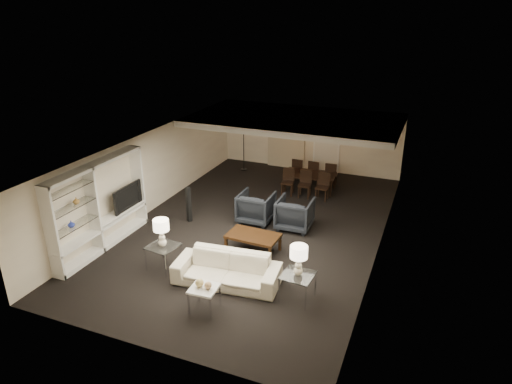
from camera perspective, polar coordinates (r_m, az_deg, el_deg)
The scene contains 35 objects.
floor at distance 13.36m, azimuth -0.00°, elevation -4.37°, with size 11.00×11.00×0.00m, color black.
ceiling at distance 12.44m, azimuth -0.00°, elevation 5.98°, with size 7.00×11.00×0.02m, color silver.
wall_back at distance 17.80m, azimuth 6.68°, elevation 6.69°, with size 7.00×0.02×2.50m, color beige.
wall_front at distance 8.57m, azimuth -14.21°, elevation -12.09°, with size 7.00×0.02×2.50m, color beige.
wall_left at distance 14.44m, azimuth -13.01°, elevation 2.52°, with size 0.02×11.00×2.50m, color beige.
wall_right at distance 12.08m, azimuth 15.59°, elevation -1.69°, with size 0.02×11.00×2.50m, color beige.
ceiling_soffit at distance 15.66m, azimuth 4.85°, elevation 8.94°, with size 7.00×4.00×0.20m, color silver.
curtains at distance 17.99m, azimuth 3.82°, elevation 6.79°, with size 1.50×0.12×2.40m, color beige.
door at distance 17.67m, azimuth 8.82°, elevation 5.78°, with size 0.90×0.05×2.10m, color silver.
painting at distance 17.28m, azimuth 13.44°, elevation 6.78°, with size 0.95×0.04×0.65m, color #142D38.
media_unit at distance 12.46m, azimuth -18.93°, elevation -1.73°, with size 0.38×3.40×2.35m, color white, non-canonical shape.
pendant_light at distance 15.69m, azimuth 5.85°, elevation 7.13°, with size 0.52×0.52×0.24m, color #D8591E.
sofa at distance 10.67m, azimuth -3.67°, elevation -9.65°, with size 2.44×0.96×0.71m, color beige.
coffee_table at distance 11.99m, azimuth -0.36°, elevation -6.38°, with size 1.34×0.78×0.48m, color black, non-canonical shape.
armchair_left at distance 13.51m, azimuth 0.02°, elevation -1.92°, with size 0.97×1.00×0.91m, color black.
armchair_right at distance 13.15m, azimuth 4.88°, elevation -2.71°, with size 0.97×1.00×0.91m, color black.
side_table_left at distance 11.44m, azimuth -11.45°, elevation -7.98°, with size 0.67×0.67×0.63m, color silver, non-canonical shape.
side_table_right at distance 10.18m, azimuth 5.21°, elevation -11.73°, with size 0.67×0.67×0.63m, color silver, non-canonical shape.
table_lamp_left at distance 11.12m, azimuth -11.71°, elevation -5.04°, with size 0.38×0.38×0.69m, color white, non-canonical shape.
table_lamp_right at distance 9.83m, azimuth 5.34°, elevation -8.54°, with size 0.38×0.38×0.69m, color #EDE3C8, non-canonical shape.
marble_table at distance 9.90m, azimuth -6.45°, elevation -13.11°, with size 0.56×0.56×0.56m, color silver, non-canonical shape.
gold_gourd_a at distance 9.73m, azimuth -7.08°, elevation -11.20°, with size 0.18×0.18×0.18m, color #DFC376.
gold_gourd_b at distance 9.66m, azimuth -6.01°, elevation -11.52°, with size 0.16×0.16×0.16m, color tan.
television at distance 13.15m, azimuth -16.13°, elevation -0.54°, with size 0.15×1.17×0.67m, color black.
vase_blue at distance 11.80m, azimuth -22.10°, elevation -3.72°, with size 0.17×0.17×0.17m, color #2737A9.
vase_amber at distance 11.78m, azimuth -21.56°, elevation -1.02°, with size 0.16×0.16×0.17m, color #B9853D.
floor_speaker at distance 13.62m, azimuth -8.41°, elevation -1.55°, with size 0.12×0.12×1.09m, color black.
dining_table at distance 15.94m, azimuth 6.73°, elevation 1.23°, with size 1.74×0.97×0.61m, color black.
chair_nl at distance 15.46m, azimuth 3.97°, elevation 1.25°, with size 0.42×0.42×0.91m, color black, non-canonical shape.
chair_nm at distance 15.31m, azimuth 6.10°, elevation 0.94°, with size 0.42×0.42×0.91m, color black, non-canonical shape.
chair_nr at distance 15.17m, azimuth 8.27°, elevation 0.63°, with size 0.42×0.42×0.91m, color black, non-canonical shape.
chair_fl at distance 16.63m, azimuth 5.37°, elevation 2.74°, with size 0.42×0.42×0.91m, color black, non-canonical shape.
chair_fm at distance 16.48m, azimuth 7.37°, elevation 2.46°, with size 0.42×0.42×0.91m, color black, non-canonical shape.
chair_fr at distance 16.36m, azimuth 9.40°, elevation 2.19°, with size 0.42×0.42×0.91m, color black, non-canonical shape.
floor_lamp at distance 17.72m, azimuth -1.55°, elevation 5.55°, with size 0.26×0.26×1.78m, color black, non-canonical shape.
Camera 1 is at (4.46, -11.07, 5.99)m, focal length 32.00 mm.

